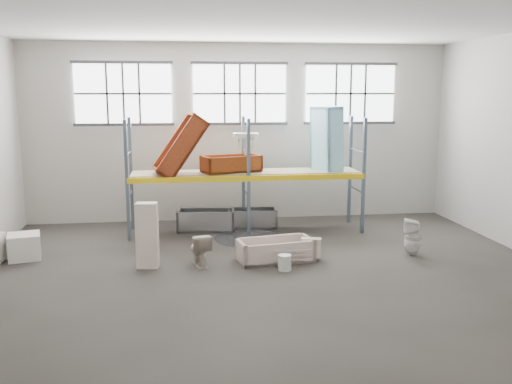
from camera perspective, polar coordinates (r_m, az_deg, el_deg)
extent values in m
cube|color=#443E3A|center=(11.65, 0.99, -8.33)|extent=(12.00, 10.00, 0.10)
cube|color=silver|center=(11.14, 1.07, 17.40)|extent=(12.00, 10.00, 0.10)
cube|color=#B3B0A6|center=(16.10, -1.68, 6.06)|extent=(12.00, 0.10, 5.00)
cube|color=#B2AFA5|center=(6.21, 8.02, -0.49)|extent=(12.00, 0.10, 5.00)
cube|color=white|center=(15.94, -13.34, 9.71)|extent=(2.60, 0.04, 1.60)
cube|color=white|center=(15.95, -1.66, 9.97)|extent=(2.60, 0.04, 1.60)
cube|color=white|center=(16.60, 9.56, 9.84)|extent=(2.60, 0.04, 1.60)
cube|color=slate|center=(14.06, -12.99, 1.11)|extent=(0.08, 0.08, 3.00)
cube|color=slate|center=(15.24, -12.58, 1.81)|extent=(0.08, 0.08, 3.00)
cube|color=slate|center=(14.09, -0.75, 1.39)|extent=(0.08, 0.08, 3.00)
cube|color=slate|center=(15.27, -1.29, 2.06)|extent=(0.08, 0.08, 3.00)
cube|color=slate|center=(14.75, 10.90, 1.60)|extent=(0.08, 0.08, 3.00)
cube|color=slate|center=(15.88, 9.54, 2.23)|extent=(0.08, 0.08, 3.00)
cube|color=yellow|center=(14.09, -0.75, 1.39)|extent=(6.00, 0.10, 0.14)
cube|color=yellow|center=(15.27, -1.29, 2.06)|extent=(6.00, 0.10, 0.14)
cube|color=gray|center=(14.67, -1.03, 2.05)|extent=(5.90, 1.10, 0.03)
cylinder|color=black|center=(14.20, -0.64, -4.72)|extent=(1.80, 1.80, 0.00)
cube|color=#F0DDC8|center=(12.40, 5.61, -5.64)|extent=(0.48, 0.33, 0.42)
imported|color=beige|center=(12.18, 2.52, -6.48)|extent=(0.58, 0.58, 0.16)
imported|color=beige|center=(12.02, -5.77, -5.81)|extent=(0.52, 0.75, 0.70)
cube|color=#F2D6C8|center=(11.95, -11.01, -4.35)|extent=(0.48, 0.34, 1.38)
imported|color=white|center=(13.16, 15.66, -4.43)|extent=(0.47, 0.47, 0.83)
imported|color=white|center=(14.28, -1.05, 3.91)|extent=(0.70, 0.56, 0.58)
cylinder|color=silver|center=(11.70, 2.94, -7.17)|extent=(0.29, 0.29, 0.33)
cube|color=white|center=(13.44, -22.51, -5.14)|extent=(0.81, 0.81, 0.56)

